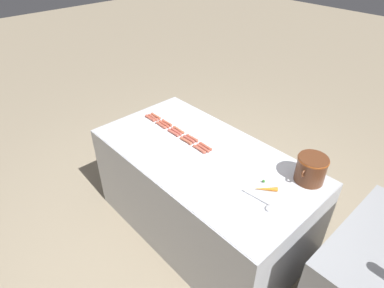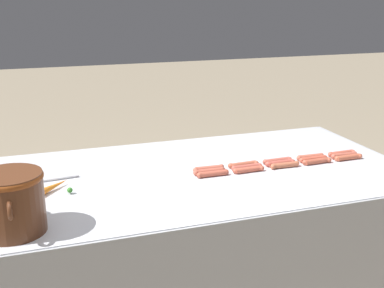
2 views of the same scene
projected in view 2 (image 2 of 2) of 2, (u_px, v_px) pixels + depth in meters
name	position (u px, v px, depth m)	size (l,w,h in m)	color
griddle_counter	(196.00, 260.00, 2.33)	(1.02, 1.93, 0.90)	#ADAFB5
hot_dog_0	(348.00, 157.00, 2.35)	(0.03, 0.15, 0.03)	#BA5A3F
hot_dog_1	(317.00, 161.00, 2.30)	(0.03, 0.15, 0.03)	#B3543D
hot_dog_2	(285.00, 165.00, 2.25)	(0.03, 0.15, 0.03)	#B15D41
hot_dog_3	(249.00, 170.00, 2.19)	(0.03, 0.15, 0.03)	#BE5741
hot_dog_4	(213.00, 174.00, 2.14)	(0.03, 0.15, 0.03)	#B3523D
hot_dog_5	(344.00, 155.00, 2.38)	(0.03, 0.15, 0.03)	#B15846
hot_dog_6	(313.00, 159.00, 2.33)	(0.03, 0.15, 0.03)	#BD523D
hot_dog_7	(280.00, 163.00, 2.27)	(0.03, 0.15, 0.03)	#B85144
hot_dog_8	(247.00, 167.00, 2.22)	(0.03, 0.15, 0.03)	#B45446
hot_dog_9	(209.00, 171.00, 2.17)	(0.03, 0.15, 0.03)	#B15442
hot_dog_10	(342.00, 153.00, 2.41)	(0.03, 0.15, 0.03)	#B55441
hot_dog_11	(310.00, 157.00, 2.36)	(0.03, 0.15, 0.03)	#B65A45
hot_dog_12	(277.00, 161.00, 2.31)	(0.03, 0.15, 0.03)	#B55647
hot_dog_13	(243.00, 165.00, 2.25)	(0.03, 0.15, 0.03)	#B15940
hot_dog_14	(209.00, 169.00, 2.20)	(0.03, 0.15, 0.03)	#B95A46
bean_pot	(11.00, 200.00, 1.61)	(0.28, 0.22, 0.21)	#562D19
serving_spoon	(31.00, 181.00, 2.07)	(0.07, 0.27, 0.02)	#B7B7BC
carrot	(54.00, 187.00, 1.99)	(0.14, 0.14, 0.03)	orange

